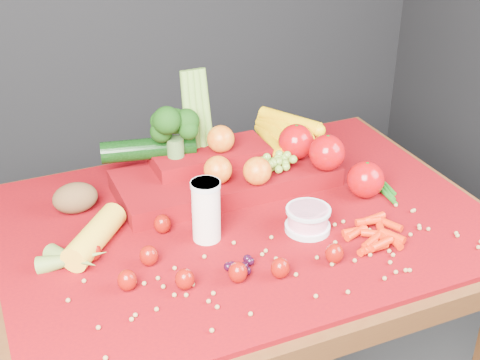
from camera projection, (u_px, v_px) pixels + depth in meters
name	position (u px, v px, depth m)	size (l,w,h in m)	color
table	(243.00, 258.00, 1.53)	(1.10, 0.80, 0.75)	#3E1E0E
red_cloth	(244.00, 221.00, 1.48)	(1.05, 0.75, 0.01)	#730306
milk_glass	(206.00, 209.00, 1.37)	(0.06, 0.06, 0.14)	#F3DED3
yogurt_bowl	(308.00, 219.00, 1.42)	(0.10, 0.10, 0.05)	silver
strawberry_scatter	(196.00, 259.00, 1.30)	(0.48, 0.28, 0.05)	maroon
dark_grape_cluster	(241.00, 267.00, 1.30)	(0.06, 0.05, 0.03)	black
soybean_scatter	(285.00, 267.00, 1.31)	(0.84, 0.24, 0.01)	olive
corn_ear	(80.00, 252.00, 1.33)	(0.26, 0.26, 0.06)	gold
potato	(75.00, 198.00, 1.49)	(0.10, 0.07, 0.07)	#4F3A19
baby_carrot_pile	(379.00, 234.00, 1.40)	(0.17, 0.17, 0.03)	red
green_bean_pile	(382.00, 187.00, 1.59)	(0.14, 0.12, 0.01)	#175D15
produce_mound	(239.00, 161.00, 1.59)	(0.60, 0.37, 0.27)	#730306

